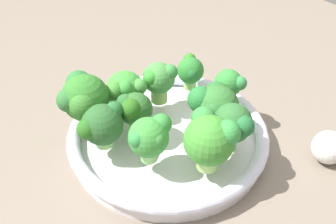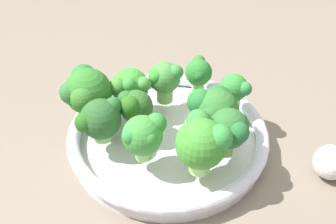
% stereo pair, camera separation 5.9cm
% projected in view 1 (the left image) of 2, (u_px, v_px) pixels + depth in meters
% --- Properties ---
extents(ground_plane, '(1.30, 1.30, 0.03)m').
position_uv_depth(ground_plane, '(141.00, 150.00, 0.64)').
color(ground_plane, '#776B5D').
extents(bowl, '(0.29, 0.29, 0.03)m').
position_uv_depth(bowl, '(168.00, 137.00, 0.62)').
color(bowl, silver).
rests_on(bowl, ground_plane).
extents(broccoli_floret_0, '(0.07, 0.06, 0.06)m').
position_uv_depth(broccoli_floret_0, '(125.00, 90.00, 0.62)').
color(broccoli_floret_0, '#75C352').
rests_on(broccoli_floret_0, bowl).
extents(broccoli_floret_1, '(0.07, 0.06, 0.06)m').
position_uv_depth(broccoli_floret_1, '(102.00, 125.00, 0.56)').
color(broccoli_floret_1, '#91CD6F').
rests_on(broccoli_floret_1, bowl).
extents(broccoli_floret_2, '(0.05, 0.05, 0.06)m').
position_uv_depth(broccoli_floret_2, '(134.00, 109.00, 0.58)').
color(broccoli_floret_2, '#95D06C').
rests_on(broccoli_floret_2, bowl).
extents(broccoli_floret_3, '(0.04, 0.05, 0.06)m').
position_uv_depth(broccoli_floret_3, '(229.00, 85.00, 0.63)').
color(broccoli_floret_3, '#97D962').
rests_on(broccoli_floret_3, bowl).
extents(broccoli_floret_4, '(0.05, 0.05, 0.07)m').
position_uv_depth(broccoli_floret_4, '(159.00, 79.00, 0.63)').
color(broccoli_floret_4, '#87B255').
rests_on(broccoli_floret_4, bowl).
extents(broccoli_floret_5, '(0.07, 0.07, 0.07)m').
position_uv_depth(broccoli_floret_5, '(214.00, 106.00, 0.58)').
color(broccoli_floret_5, '#91C95A').
rests_on(broccoli_floret_5, bowl).
extents(broccoli_floret_6, '(0.04, 0.04, 0.05)m').
position_uv_depth(broccoli_floret_6, '(190.00, 71.00, 0.67)').
color(broccoli_floret_6, '#94D26A').
rests_on(broccoli_floret_6, bowl).
extents(broccoli_floret_7, '(0.07, 0.07, 0.08)m').
position_uv_depth(broccoli_floret_7, '(210.00, 139.00, 0.52)').
color(broccoli_floret_7, '#9BC964').
rests_on(broccoli_floret_7, bowl).
extents(broccoli_floret_8, '(0.06, 0.05, 0.07)m').
position_uv_depth(broccoli_floret_8, '(150.00, 137.00, 0.53)').
color(broccoli_floret_8, '#82BF6A').
rests_on(broccoli_floret_8, bowl).
extents(broccoli_floret_9, '(0.07, 0.07, 0.08)m').
position_uv_depth(broccoli_floret_9, '(83.00, 98.00, 0.58)').
color(broccoli_floret_9, '#7DBC5E').
rests_on(broccoli_floret_9, bowl).
extents(broccoli_floret_10, '(0.05, 0.06, 0.07)m').
position_uv_depth(broccoli_floret_10, '(233.00, 125.00, 0.55)').
color(broccoli_floret_10, '#7CB659').
rests_on(broccoli_floret_10, bowl).
extents(garlic_bulb, '(0.05, 0.05, 0.05)m').
position_uv_depth(garlic_bulb, '(329.00, 147.00, 0.59)').
color(garlic_bulb, silver).
rests_on(garlic_bulb, ground_plane).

